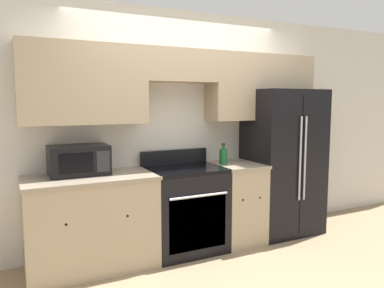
{
  "coord_description": "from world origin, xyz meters",
  "views": [
    {
      "loc": [
        -1.74,
        -3.22,
        1.6
      ],
      "look_at": [
        -0.0,
        0.31,
        1.15
      ],
      "focal_mm": 35.0,
      "sensor_mm": 36.0,
      "label": 1
    }
  ],
  "objects": [
    {
      "name": "wall_back",
      "position": [
        0.0,
        0.59,
        1.48
      ],
      "size": [
        8.0,
        0.39,
        2.6
      ],
      "color": "beige",
      "rests_on": "ground_plane"
    },
    {
      "name": "microwave",
      "position": [
        -1.15,
        0.42,
        1.04
      ],
      "size": [
        0.55,
        0.35,
        0.28
      ],
      "color": "black",
      "rests_on": "lower_cabinets_left"
    },
    {
      "name": "bottle",
      "position": [
        0.4,
        0.33,
        0.99
      ],
      "size": [
        0.09,
        0.09,
        0.24
      ],
      "color": "#195928",
      "rests_on": "lower_cabinets_right"
    },
    {
      "name": "lower_cabinets_right",
      "position": [
        0.56,
        0.31,
        0.45
      ],
      "size": [
        0.51,
        0.64,
        0.9
      ],
      "color": "tan",
      "rests_on": "ground_plane"
    },
    {
      "name": "lower_cabinets_left",
      "position": [
        -1.07,
        0.31,
        0.45
      ],
      "size": [
        1.22,
        0.64,
        0.9
      ],
      "color": "tan",
      "rests_on": "ground_plane"
    },
    {
      "name": "refrigerator",
      "position": [
        1.24,
        0.35,
        0.87
      ],
      "size": [
        0.87,
        0.74,
        1.74
      ],
      "color": "black",
      "rests_on": "ground_plane"
    },
    {
      "name": "oven_range",
      "position": [
        -0.08,
        0.31,
        0.46
      ],
      "size": [
        0.79,
        0.65,
        1.06
      ],
      "color": "black",
      "rests_on": "ground_plane"
    },
    {
      "name": "ground_plane",
      "position": [
        0.0,
        0.0,
        0.0
      ],
      "size": [
        12.0,
        12.0,
        0.0
      ],
      "primitive_type": "plane",
      "color": "#937A5B"
    }
  ]
}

